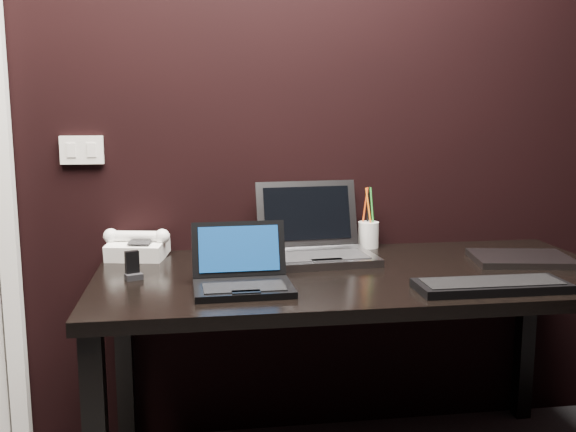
{
  "coord_description": "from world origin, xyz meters",
  "views": [
    {
      "loc": [
        -0.22,
        -0.59,
        1.26
      ],
      "look_at": [
        0.06,
        1.35,
        0.94
      ],
      "focal_mm": 40.0,
      "sensor_mm": 36.0,
      "label": 1
    }
  ],
  "objects": [
    {
      "name": "wall_back",
      "position": [
        0.0,
        1.8,
        1.3
      ],
      "size": [
        4.0,
        0.0,
        4.0
      ],
      "primitive_type": "plane",
      "rotation": [
        1.57,
        0.0,
        0.0
      ],
      "color": "black",
      "rests_on": "ground"
    },
    {
      "name": "wall_switch",
      "position": [
        -0.62,
        1.79,
        1.12
      ],
      "size": [
        0.15,
        0.02,
        0.1
      ],
      "color": "silver",
      "rests_on": "wall_back"
    },
    {
      "name": "desk",
      "position": [
        0.3,
        1.4,
        0.66
      ],
      "size": [
        1.7,
        0.8,
        0.74
      ],
      "color": "black",
      "rests_on": "ground"
    },
    {
      "name": "netbook",
      "position": [
        -0.09,
        1.25,
        0.78
      ],
      "size": [
        0.29,
        0.26,
        0.18
      ],
      "color": "black",
      "rests_on": "desk"
    },
    {
      "name": "silver_laptop",
      "position": [
        0.19,
        1.6,
        0.79
      ],
      "size": [
        0.4,
        0.37,
        0.26
      ],
      "color": "gray",
      "rests_on": "desk"
    },
    {
      "name": "ext_keyboard",
      "position": [
        0.63,
        1.12,
        0.75
      ],
      "size": [
        0.45,
        0.15,
        0.03
      ],
      "color": "black",
      "rests_on": "desk"
    },
    {
      "name": "closed_laptop",
      "position": [
        0.89,
        1.44,
        0.75
      ],
      "size": [
        0.36,
        0.29,
        0.02
      ],
      "color": "gray",
      "rests_on": "desk"
    },
    {
      "name": "desk_phone",
      "position": [
        -0.43,
        1.69,
        0.78
      ],
      "size": [
        0.24,
        0.21,
        0.12
      ],
      "color": "white",
      "rests_on": "desk"
    },
    {
      "name": "mobile_phone",
      "position": [
        -0.42,
        1.41,
        0.77
      ],
      "size": [
        0.06,
        0.06,
        0.09
      ],
      "color": "black",
      "rests_on": "desk"
    },
    {
      "name": "pen_cup",
      "position": [
        0.43,
        1.75,
        0.79
      ],
      "size": [
        0.09,
        0.09,
        0.23
      ],
      "color": "silver",
      "rests_on": "desk"
    }
  ]
}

